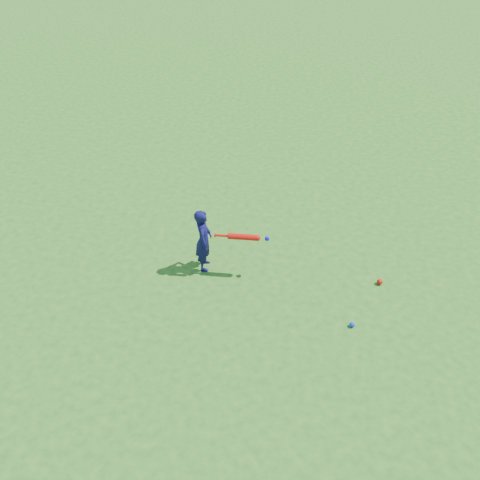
{
  "coord_description": "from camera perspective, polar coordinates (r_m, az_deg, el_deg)",
  "views": [
    {
      "loc": [
        1.2,
        -5.73,
        4.94
      ],
      "look_at": [
        0.45,
        -0.1,
        0.52
      ],
      "focal_mm": 40.0,
      "sensor_mm": 36.0,
      "label": 1
    }
  ],
  "objects": [
    {
      "name": "ground",
      "position": [
        7.66,
        -3.21,
        -2.32
      ],
      "size": [
        80.0,
        80.0,
        0.0
      ],
      "primitive_type": "plane",
      "color": "#266618",
      "rests_on": "ground"
    },
    {
      "name": "ground_ball_blue",
      "position": [
        6.86,
        11.87,
        -8.83
      ],
      "size": [
        0.07,
        0.07,
        0.07
      ],
      "primitive_type": "sphere",
      "color": "#0D2FE8",
      "rests_on": "ground"
    },
    {
      "name": "ground_ball_red",
      "position": [
        7.51,
        14.68,
        -4.34
      ],
      "size": [
        0.08,
        0.08,
        0.08
      ],
      "primitive_type": "sphere",
      "color": "red",
      "rests_on": "ground"
    },
    {
      "name": "bat_swing",
      "position": [
        7.1,
        0.55,
        0.31
      ],
      "size": [
        0.74,
        0.09,
        0.08
      ],
      "rotation": [
        0.0,
        0.0,
        0.02
      ],
      "color": "red",
      "rests_on": "ground"
    },
    {
      "name": "child",
      "position": [
        7.29,
        -3.91,
        0.01
      ],
      "size": [
        0.27,
        0.37,
        0.95
      ],
      "primitive_type": "imported",
      "rotation": [
        0.0,
        0.0,
        1.7
      ],
      "color": "#0F0D3F",
      "rests_on": "ground"
    }
  ]
}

